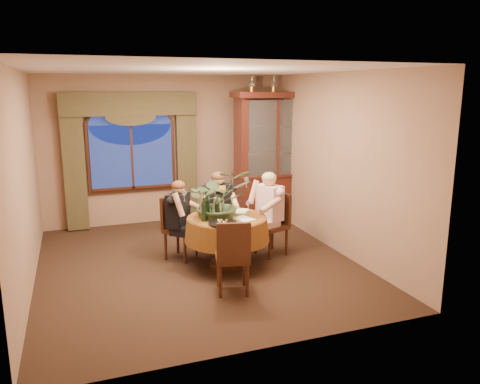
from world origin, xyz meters
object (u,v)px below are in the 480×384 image
object	(u,v)px
dining_table	(227,242)
chair_front_left	(232,256)
chair_back	(181,228)
wine_bottle_4	(203,206)
person_scarf	(218,211)
stoneware_vase	(217,206)
chair_back_right	(219,218)
china_cabinet	(273,158)
wine_bottle_3	(217,208)
oil_lamp_right	(295,83)
person_back	(178,220)
wine_bottle_0	(207,207)
oil_lamp_left	(252,82)
oil_lamp_center	(274,83)
person_pink	(270,213)
centerpiece_plant	(218,176)
olive_bowl	(230,216)
wine_bottle_2	(204,210)
wine_bottle_1	(207,204)
chair_right	(271,225)

from	to	relation	value
dining_table	chair_front_left	world-z (taller)	chair_front_left
chair_back	wine_bottle_4	world-z (taller)	wine_bottle_4
person_scarf	stoneware_vase	world-z (taller)	person_scarf
chair_front_left	chair_back_right	bearing A→B (deg)	91.94
china_cabinet	chair_front_left	size ratio (longest dim) A/B	2.59
wine_bottle_3	oil_lamp_right	bearing A→B (deg)	43.49
wine_bottle_3	dining_table	bearing A→B (deg)	27.11
person_back	wine_bottle_0	world-z (taller)	person_back
china_cabinet	person_back	size ratio (longest dim) A/B	2.03
chair_back_right	stoneware_vase	xyz separation A→B (m)	(-0.25, -0.74, 0.40)
oil_lamp_left	person_scarf	world-z (taller)	oil_lamp_left
china_cabinet	oil_lamp_center	size ratio (longest dim) A/B	7.33
oil_lamp_center	person_pink	xyz separation A→B (m)	(-0.78, -1.69, -2.00)
oil_lamp_center	person_pink	bearing A→B (deg)	-114.79
oil_lamp_center	centerpiece_plant	bearing A→B (deg)	-131.55
person_back	wine_bottle_4	distance (m)	0.59
person_pink	wine_bottle_4	world-z (taller)	person_pink
centerpiece_plant	olive_bowl	distance (m)	0.59
dining_table	oil_lamp_right	distance (m)	3.63
person_back	centerpiece_plant	size ratio (longest dim) A/B	1.24
wine_bottle_3	person_scarf	bearing A→B (deg)	71.91
wine_bottle_0	chair_front_left	bearing A→B (deg)	-85.22
wine_bottle_0	wine_bottle_2	world-z (taller)	same
person_back	wine_bottle_2	xyz separation A→B (m)	(0.23, -0.63, 0.30)
person_pink	oil_lamp_left	bearing A→B (deg)	-31.42
chair_back_right	stoneware_vase	bearing A→B (deg)	81.00
china_cabinet	wine_bottle_1	distance (m)	2.60
olive_bowl	wine_bottle_3	xyz separation A→B (m)	(-0.20, -0.04, 0.14)
wine_bottle_4	chair_back	bearing A→B (deg)	115.30
dining_table	person_scarf	distance (m)	0.81
oil_lamp_center	centerpiece_plant	xyz separation A→B (m)	(-1.66, -1.88, -1.32)
wine_bottle_0	olive_bowl	bearing A→B (deg)	-10.95
centerpiece_plant	wine_bottle_0	distance (m)	0.47
chair_back_right	chair_back	xyz separation A→B (m)	(-0.71, -0.32, 0.00)
oil_lamp_right	olive_bowl	size ratio (longest dim) A/B	2.36
stoneware_vase	wine_bottle_4	size ratio (longest dim) A/B	0.79
oil_lamp_center	chair_front_left	bearing A→B (deg)	-122.18
centerpiece_plant	wine_bottle_4	bearing A→B (deg)	-175.48
china_cabinet	centerpiece_plant	distance (m)	2.51
chair_back_right	chair_back	bearing A→B (deg)	34.15
chair_back_right	person_back	distance (m)	0.84
chair_right	person_scarf	xyz separation A→B (m)	(-0.70, 0.51, 0.16)
stoneware_vase	person_scarf	bearing A→B (deg)	71.71
person_scarf	stoneware_vase	xyz separation A→B (m)	(-0.21, -0.62, 0.24)
chair_back_right	olive_bowl	size ratio (longest dim) A/B	6.66
chair_back_right	wine_bottle_1	bearing A→B (deg)	70.12
olive_bowl	wine_bottle_0	xyz separation A→B (m)	(-0.31, 0.06, 0.14)
oil_lamp_left	wine_bottle_1	bearing A→B (deg)	-127.48
oil_lamp_left	person_back	bearing A→B (deg)	-140.00
china_cabinet	wine_bottle_2	xyz separation A→B (m)	(-1.94, -2.09, -0.33)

